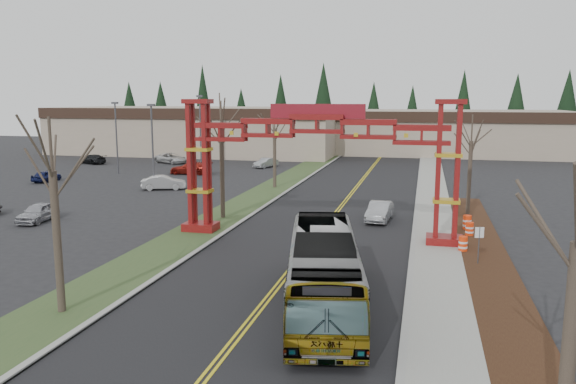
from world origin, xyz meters
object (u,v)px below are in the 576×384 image
(silver_sedan, at_px, (380,211))
(barrel_north, at_px, (467,223))
(parked_car_near_a, at_px, (38,213))
(bare_tree_median_near, at_px, (52,172))
(transit_bus, at_px, (323,271))
(retail_building_east, at_px, (447,132))
(light_pole_mid, at_px, (116,133))
(barrel_south, at_px, (463,245))
(gateway_arch, at_px, (317,146))
(light_pole_far, at_px, (200,125))
(parked_car_far_c, at_px, (92,159))
(bare_tree_median_mid, at_px, (221,132))
(light_pole_near, at_px, (152,140))
(parked_car_near_b, at_px, (164,183))
(parked_car_far_a, at_px, (266,163))
(parked_car_mid_a, at_px, (191,168))
(bare_tree_right_far, at_px, (471,142))
(retail_building_west, at_px, (202,130))
(parked_car_mid_b, at_px, (46,176))
(bare_tree_median_far, at_px, (275,130))
(street_sign, at_px, (479,238))
(barrel_mid, at_px, (469,230))
(parked_car_far_b, at_px, (171,158))

(silver_sedan, relative_size, barrel_north, 4.01)
(parked_car_near_a, height_order, bare_tree_median_near, bare_tree_median_near)
(transit_bus, bearing_deg, retail_building_east, 73.15)
(light_pole_mid, height_order, barrel_south, light_pole_mid)
(retail_building_east, height_order, silver_sedan, retail_building_east)
(gateway_arch, relative_size, silver_sedan, 4.25)
(light_pole_far, relative_size, barrel_south, 9.60)
(parked_car_near_a, distance_m, barrel_north, 30.75)
(parked_car_far_c, relative_size, bare_tree_median_mid, 0.51)
(parked_car_far_c, bearing_deg, light_pole_near, 67.18)
(parked_car_near_b, xyz_separation_m, light_pole_near, (-1.06, 0.04, 4.17))
(light_pole_far, bearing_deg, bare_tree_median_mid, -64.96)
(silver_sedan, relative_size, parked_car_far_a, 1.11)
(parked_car_mid_a, bearing_deg, bare_tree_right_far, 56.49)
(retail_building_west, xyz_separation_m, barrel_north, (39.62, -49.47, -3.23))
(parked_car_mid_b, bearing_deg, barrel_south, 156.21)
(bare_tree_median_far, bearing_deg, parked_car_near_a, -123.48)
(parked_car_far_a, bearing_deg, gateway_arch, -47.15)
(light_pole_mid, bearing_deg, retail_building_east, 42.93)
(retail_building_west, bearing_deg, parked_car_mid_b, -95.16)
(parked_car_mid_b, distance_m, street_sign, 48.02)
(barrel_north, bearing_deg, street_sign, -89.86)
(gateway_arch, xyz_separation_m, silver_sedan, (3.55, 6.21, -5.28))
(silver_sedan, xyz_separation_m, parked_car_near_b, (-21.98, 9.49, -0.00))
(gateway_arch, xyz_separation_m, barrel_south, (9.01, -1.39, -5.49))
(street_sign, bearing_deg, bare_tree_median_near, -147.35)
(barrel_mid, bearing_deg, bare_tree_median_near, -134.70)
(barrel_south, bearing_deg, parked_car_near_a, 177.32)
(gateway_arch, xyz_separation_m, light_pole_mid, (-29.20, 25.48, -1.04))
(retail_building_east, xyz_separation_m, parked_car_far_a, (-23.55, -26.49, -2.88))
(retail_building_east, height_order, bare_tree_right_far, bare_tree_right_far)
(parked_car_far_c, bearing_deg, retail_building_east, 141.64)
(transit_bus, relative_size, parked_car_near_b, 2.79)
(light_pole_far, distance_m, barrel_mid, 47.37)
(parked_car_mid_a, xyz_separation_m, barrel_south, (29.50, -28.50, -0.24))
(transit_bus, relative_size, parked_car_near_a, 2.99)
(parked_car_far_b, relative_size, barrel_north, 4.74)
(parked_car_near_b, height_order, street_sign, street_sign)
(bare_tree_median_mid, xyz_separation_m, barrel_south, (17.01, -5.70, -6.00))
(parked_car_near_b, xyz_separation_m, parked_car_mid_b, (-14.84, 1.97, -0.08))
(parked_car_far_a, xyz_separation_m, barrel_mid, (23.20, -32.80, -0.14))
(gateway_arch, distance_m, parked_car_near_a, 21.46)
(retail_building_west, distance_m, parked_car_mid_b, 36.58)
(bare_tree_median_mid, distance_m, bare_tree_median_far, 15.06)
(bare_tree_median_near, distance_m, barrel_south, 22.57)
(gateway_arch, relative_size, light_pole_far, 1.94)
(parked_car_far_a, xyz_separation_m, parked_car_far_b, (-14.28, 1.70, 0.07))
(parked_car_near_a, distance_m, parked_car_mid_b, 21.62)
(parked_car_far_a, bearing_deg, parked_car_near_b, -81.93)
(barrel_north, bearing_deg, barrel_south, -95.98)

